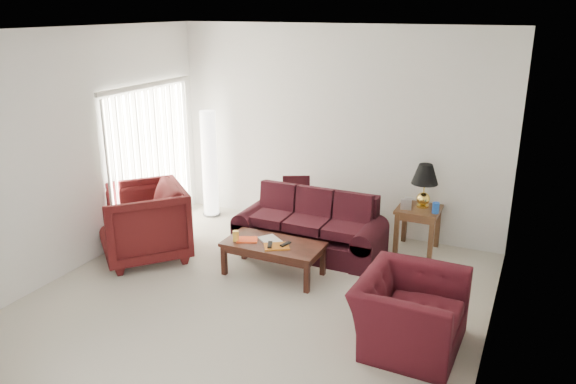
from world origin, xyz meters
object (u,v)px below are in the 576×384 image
(floor_lamp, at_px, (209,164))
(coffee_table, at_px, (274,259))
(sofa, at_px, (309,225))
(armchair_left, at_px, (143,223))
(armchair_right, at_px, (410,312))
(end_table, at_px, (417,229))

(floor_lamp, height_order, coffee_table, floor_lamp)
(sofa, distance_m, armchair_left, 2.22)
(armchair_right, height_order, coffee_table, armchair_right)
(sofa, relative_size, armchair_right, 1.80)
(end_table, height_order, floor_lamp, floor_lamp)
(end_table, height_order, coffee_table, end_table)
(coffee_table, bearing_deg, armchair_right, -38.32)
(sofa, bearing_deg, floor_lamp, 164.89)
(end_table, xyz_separation_m, armchair_left, (-3.26, -1.78, 0.19))
(sofa, height_order, armchair_left, armchair_left)
(floor_lamp, height_order, armchair_right, floor_lamp)
(end_table, relative_size, floor_lamp, 0.36)
(end_table, relative_size, armchair_right, 0.56)
(sofa, height_order, coffee_table, sofa)
(sofa, distance_m, armchair_right, 2.39)
(end_table, bearing_deg, sofa, -152.01)
(sofa, height_order, armchair_right, sofa)
(coffee_table, bearing_deg, armchair_left, 173.40)
(floor_lamp, xyz_separation_m, coffee_table, (1.85, -1.48, -0.65))
(armchair_left, bearing_deg, coffee_table, 50.13)
(floor_lamp, relative_size, coffee_table, 1.40)
(armchair_left, distance_m, armchair_right, 3.74)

